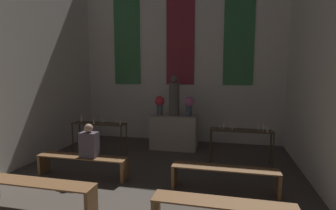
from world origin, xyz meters
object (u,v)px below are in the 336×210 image
Objects in this scene: pew_third_left at (38,189)px; pew_back_left at (82,162)px; candle_rack_left at (99,127)px; pew_third_right at (223,210)px; pew_back_right at (224,174)px; person_seated at (89,143)px; flower_vase_right at (189,104)px; candle_rack_right at (241,135)px; altar at (174,132)px; flower_vase_left at (160,103)px; statue at (174,97)px.

pew_third_left is 1.00× the size of pew_back_left.
candle_rack_left is 1.57m from pew_back_left.
pew_third_right and pew_back_left have the same top height.
pew_back_right is 2.80× the size of person_seated.
candle_rack_right is (1.41, -1.05, -0.56)m from flower_vase_right.
pew_third_right is 1.35m from pew_back_right.
altar is at bearing 120.56° from pew_back_right.
pew_third_left is (-1.05, -3.86, -0.99)m from flower_vase_left.
candle_rack_left is (-1.41, -1.05, -0.57)m from flower_vase_left.
pew_back_right is (0.00, 1.35, 0.00)m from pew_third_right.
person_seated reaches higher than pew_back_left.
candle_rack_right is 2.07× the size of person_seated.
pew_back_right is at bearing 24.42° from pew_third_left.
altar reaches higher than pew_third_left.
candle_rack_left is at bearing -150.33° from statue.
statue is 2.25m from candle_rack_right.
pew_back_right is (3.33, -1.46, -0.42)m from candle_rack_left.
statue is 0.58× the size of pew_third_right.
statue is 2.07× the size of flower_vase_right.
pew_back_left is (-3.33, -1.46, -0.42)m from candle_rack_right.
pew_back_right is at bearing 0.00° from pew_back_left.
statue is 3.15m from pew_back_left.
flower_vase_left is at bearing 155.27° from candle_rack_right.
altar is 0.67× the size of pew_back_right.
altar is 1.88× the size of person_seated.
candle_rack_left is at bearing 110.02° from person_seated.
person_seated is at bearing -117.48° from statue.
flower_vase_left is 2.57m from candle_rack_right.
altar is at bearing 0.00° from statue.
altar is 2.39× the size of flower_vase_left.
altar is 2.39× the size of flower_vase_right.
flower_vase_left is 2.72m from person_seated.
pew_third_right is at bearing -74.77° from flower_vase_right.
statue is at bearing 180.00° from flower_vase_right.
flower_vase_left reaches higher than candle_rack_right.
altar is 2.92m from pew_back_right.
flower_vase_right is at bearing 24.77° from candle_rack_left.
altar is 0.67× the size of pew_third_left.
pew_back_right is 2.82m from person_seated.
pew_third_right is (1.48, -3.86, -1.18)m from statue.
pew_third_left is at bearing -139.82° from candle_rack_right.
flower_vase_right is at bearing 143.40° from candle_rack_right.
candle_rack_right reaches higher than pew_third_left.
flower_vase_right is at bearing 55.31° from person_seated.
flower_vase_left is at bearing 180.00° from statue.
flower_vase_left is 0.28× the size of pew_third_right.
pew_third_right is at bearing -63.60° from flower_vase_left.
pew_third_right is 3.13m from person_seated.
pew_back_left is at bearing -127.33° from flower_vase_right.
candle_rack_left is at bearing 139.78° from pew_third_right.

